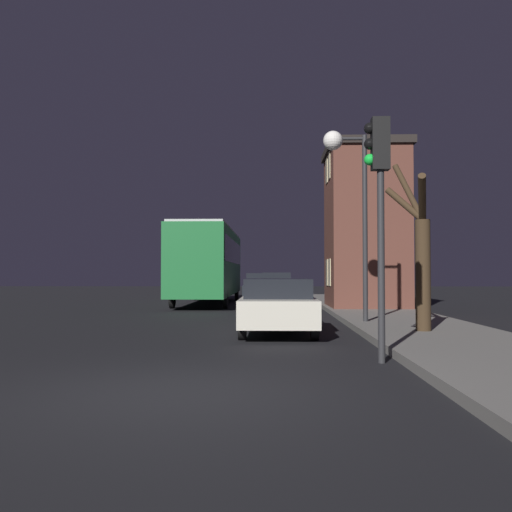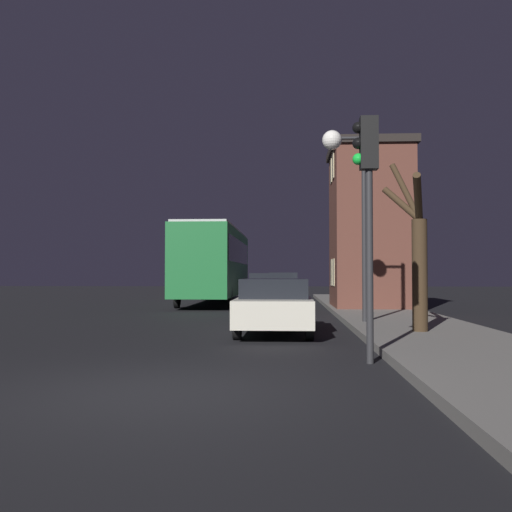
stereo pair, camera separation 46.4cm
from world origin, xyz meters
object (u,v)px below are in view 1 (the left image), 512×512
streetlamp (345,172)px  bare_tree (421,256)px  traffic_light (379,186)px  car_near_lane (278,305)px  car_far_lane (276,286)px  car_mid_lane (268,291)px  bus (209,260)px

streetlamp → bare_tree: size_ratio=1.34×
traffic_light → car_near_lane: traffic_light is taller
bare_tree → car_far_lane: bare_tree is taller
traffic_light → car_near_lane: 5.50m
car_mid_lane → traffic_light: bearing=-81.4°
bare_tree → traffic_light: bearing=-113.8°
traffic_light → car_far_lane: 23.03m
streetlamp → car_far_lane: size_ratio=1.20×
car_near_lane → car_mid_lane: bearing=92.0°
bus → car_far_lane: size_ratio=2.63×
streetlamp → car_far_lane: 16.87m
streetlamp → car_mid_lane: streetlamp is taller
car_mid_lane → car_far_lane: 9.80m
streetlamp → car_near_lane: size_ratio=1.20×
bare_tree → car_mid_lane: bearing=111.6°
streetlamp → bus: size_ratio=0.46×
bare_tree → bus: 16.40m
streetlamp → traffic_light: 6.64m
bare_tree → car_far_lane: 19.35m
bus → traffic_light: bearing=-75.1°
streetlamp → car_far_lane: streetlamp is taller
car_mid_lane → car_near_lane: bearing=-88.0°
streetlamp → car_mid_lane: bearing=108.8°
streetlamp → car_far_lane: bearing=96.4°
streetlamp → car_mid_lane: 7.84m
bare_tree → car_far_lane: size_ratio=0.90×
bare_tree → car_near_lane: 3.69m
bus → car_mid_lane: 6.63m
traffic_light → bare_tree: bearing=66.2°
streetlamp → car_near_lane: (-1.94, -1.77, -3.68)m
car_mid_lane → bus: bearing=117.8°
bare_tree → car_near_lane: size_ratio=0.89×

